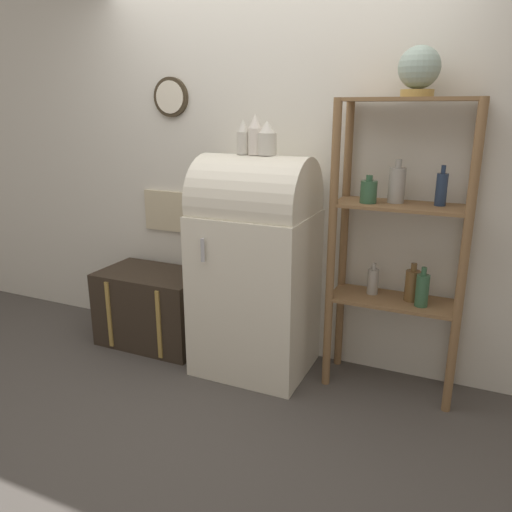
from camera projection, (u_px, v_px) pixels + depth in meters
ground_plane at (240, 382)px, 3.24m from camera, size 12.00×12.00×0.00m
wall_back at (275, 163)px, 3.36m from camera, size 7.00×0.09×2.70m
refrigerator at (255, 263)px, 3.24m from camera, size 0.72×0.65×1.43m
suitcase_trunk at (154, 307)px, 3.73m from camera, size 0.78×0.50×0.55m
shelf_unit at (400, 232)px, 2.92m from camera, size 0.78×0.34×1.76m
globe at (419, 70)px, 2.65m from camera, size 0.22×0.22×0.26m
vase_left at (243, 138)px, 3.04m from camera, size 0.08×0.08×0.21m
vase_center at (255, 136)px, 3.01m from camera, size 0.08×0.08×0.24m
vase_right at (267, 139)px, 2.99m from camera, size 0.12×0.12×0.20m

